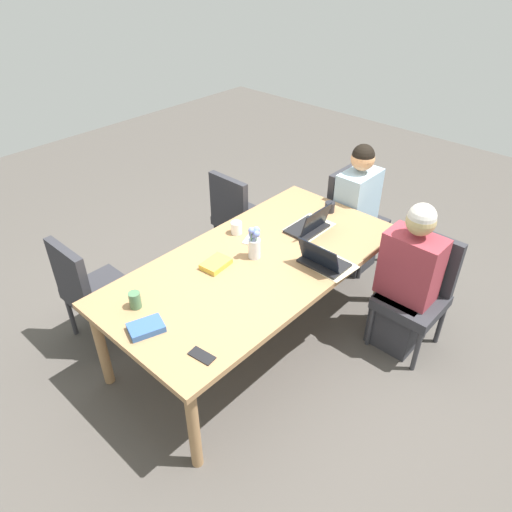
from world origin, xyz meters
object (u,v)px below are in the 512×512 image
at_px(coffee_mug_centre_left, 330,207).
at_px(phone_silver, 250,239).
at_px(chair_far_left_near, 418,288).
at_px(coffee_mug_near_left, 236,228).
at_px(laptop_head_left_left_mid, 309,226).
at_px(laptop_far_left_near, 322,261).
at_px(chair_head_left_left_mid, 351,213).
at_px(book_red_cover, 146,328).
at_px(book_blue_cover, 216,264).
at_px(person_head_left_left_mid, 355,216).
at_px(chair_near_left_far, 90,287).
at_px(chair_near_right_near, 238,214).
at_px(flower_vase, 254,243).
at_px(person_far_left_near, 406,286).
at_px(phone_black, 202,356).
at_px(dining_table, 256,269).
at_px(coffee_mug_near_right, 135,300).

relative_size(coffee_mug_centre_left, phone_silver, 0.57).
bearing_deg(chair_far_left_near, coffee_mug_near_left, -63.88).
bearing_deg(laptop_head_left_left_mid, coffee_mug_near_left, -43.84).
xyz_separation_m(laptop_far_left_near, phone_silver, (0.09, -0.60, -0.04)).
bearing_deg(laptop_far_left_near, coffee_mug_centre_left, -148.42).
relative_size(chair_head_left_left_mid, phone_silver, 6.00).
xyz_separation_m(book_red_cover, book_blue_cover, (-0.71, -0.16, -0.00)).
height_order(person_head_left_left_mid, chair_near_left_far, person_head_left_left_mid).
xyz_separation_m(chair_near_right_near, coffee_mug_near_left, (0.49, 0.47, 0.27)).
bearing_deg(flower_vase, laptop_head_left_left_mid, 172.53).
xyz_separation_m(chair_near_left_far, laptop_head_left_left_mid, (-1.41, 0.91, 0.27)).
height_order(person_far_left_near, phone_black, person_far_left_near).
bearing_deg(chair_far_left_near, coffee_mug_centre_left, -99.02).
distance_m(chair_head_left_left_mid, flower_vase, 1.39).
distance_m(dining_table, chair_head_left_left_mid, 1.40).
bearing_deg(chair_head_left_left_mid, coffee_mug_centre_left, 6.38).
bearing_deg(coffee_mug_near_right, chair_near_right_near, -158.10).
bearing_deg(chair_near_right_near, book_blue_cover, 36.65).
relative_size(chair_far_left_near, person_head_left_left_mid, 0.75).
height_order(laptop_head_left_left_mid, book_red_cover, laptop_head_left_left_mid).
bearing_deg(laptop_head_left_left_mid, chair_far_left_near, 103.54).
bearing_deg(phone_silver, coffee_mug_near_right, -21.27).
bearing_deg(person_head_left_left_mid, phone_silver, -10.64).
xyz_separation_m(chair_far_left_near, coffee_mug_near_right, (1.64, -1.10, 0.28)).
bearing_deg(book_red_cover, chair_far_left_near, 171.98).
bearing_deg(coffee_mug_near_right, book_red_cover, 68.82).
xyz_separation_m(person_far_left_near, chair_head_left_left_mid, (-0.67, -0.90, -0.03)).
height_order(laptop_far_left_near, coffee_mug_near_left, laptop_far_left_near).
height_order(person_head_left_left_mid, chair_near_right_near, person_head_left_left_mid).
bearing_deg(coffee_mug_centre_left, dining_table, 2.20).
bearing_deg(chair_far_left_near, phone_silver, -61.25).
bearing_deg(person_far_left_near, chair_near_right_near, -88.59).
bearing_deg(dining_table, book_blue_cover, -36.80).
relative_size(person_head_left_left_mid, book_red_cover, 5.97).
xyz_separation_m(dining_table, coffee_mug_near_right, (0.85, -0.22, 0.12)).
xyz_separation_m(person_far_left_near, book_red_cover, (1.65, -0.82, 0.22)).
xyz_separation_m(person_far_left_near, person_head_left_left_mid, (-0.61, -0.83, 0.00)).
bearing_deg(chair_far_left_near, laptop_head_left_left_mid, -76.46).
relative_size(dining_table, chair_near_right_near, 2.47).
bearing_deg(book_blue_cover, chair_head_left_left_mid, 171.28).
distance_m(laptop_head_left_left_mid, coffee_mug_near_right, 1.46).
distance_m(person_far_left_near, book_blue_cover, 1.38).
distance_m(coffee_mug_near_right, coffee_mug_centre_left, 1.80).
relative_size(chair_near_right_near, laptop_far_left_near, 2.81).
height_order(dining_table, chair_head_left_left_mid, chair_head_left_left_mid).
relative_size(flower_vase, laptop_far_left_near, 0.79).
bearing_deg(coffee_mug_near_left, person_far_left_near, 114.33).
height_order(chair_near_left_far, chair_near_right_near, same).
bearing_deg(coffee_mug_centre_left, person_head_left_left_mid, 176.51).
bearing_deg(chair_near_left_far, book_blue_cover, 129.80).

